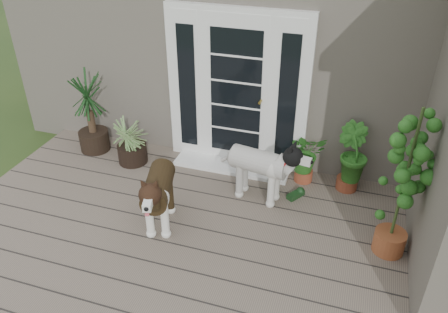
% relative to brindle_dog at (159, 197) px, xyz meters
% --- Properties ---
extents(deck, '(6.20, 4.60, 0.12)m').
position_rel_brindle_dog_xyz_m(deck, '(0.62, -0.60, -0.45)').
color(deck, '#6B5B4C').
rests_on(deck, ground).
extents(house_main, '(7.40, 4.00, 3.10)m').
position_rel_brindle_dog_xyz_m(house_main, '(0.62, 3.65, 1.04)').
color(house_main, '#665E54').
rests_on(house_main, ground).
extents(door_unit, '(1.90, 0.14, 2.15)m').
position_rel_brindle_dog_xyz_m(door_unit, '(0.42, 1.60, 0.68)').
color(door_unit, white).
rests_on(door_unit, deck).
extents(door_step, '(1.60, 0.40, 0.05)m').
position_rel_brindle_dog_xyz_m(door_step, '(0.42, 1.40, -0.37)').
color(door_step, white).
rests_on(door_step, deck).
extents(brindle_dog, '(0.65, 1.02, 0.78)m').
position_rel_brindle_dog_xyz_m(brindle_dog, '(0.00, 0.00, 0.00)').
color(brindle_dog, '#382814').
rests_on(brindle_dog, deck).
extents(white_dog, '(0.99, 0.55, 0.78)m').
position_rel_brindle_dog_xyz_m(white_dog, '(0.94, 0.84, -0.00)').
color(white_dog, white).
rests_on(white_dog, deck).
extents(spider_plant, '(0.79, 0.79, 0.72)m').
position_rel_brindle_dog_xyz_m(spider_plant, '(-0.96, 1.12, -0.03)').
color(spider_plant, '#81A062').
rests_on(spider_plant, deck).
extents(yucca, '(1.00, 1.00, 1.18)m').
position_rel_brindle_dog_xyz_m(yucca, '(-1.65, 1.26, 0.20)').
color(yucca, black).
rests_on(yucca, deck).
extents(herb_a, '(0.66, 0.66, 0.62)m').
position_rel_brindle_dog_xyz_m(herb_a, '(1.42, 1.40, -0.08)').
color(herb_a, '#1B5C1A').
rests_on(herb_a, deck).
extents(herb_b, '(0.65, 0.65, 0.69)m').
position_rel_brindle_dog_xyz_m(herb_b, '(1.99, 1.39, -0.05)').
color(herb_b, '#195618').
rests_on(herb_b, deck).
extents(herb_c, '(0.48, 0.48, 0.60)m').
position_rel_brindle_dog_xyz_m(herb_c, '(3.00, 1.24, -0.09)').
color(herb_c, '#295819').
rests_on(herb_c, deck).
extents(sapling, '(0.53, 0.53, 1.77)m').
position_rel_brindle_dog_xyz_m(sapling, '(2.51, 0.35, 0.49)').
color(sapling, '#195A1B').
rests_on(sapling, deck).
extents(clog_left, '(0.24, 0.37, 0.10)m').
position_rel_brindle_dog_xyz_m(clog_left, '(1.08, 1.10, -0.34)').
color(clog_left, '#143218').
rests_on(clog_left, deck).
extents(clog_right, '(0.26, 0.31, 0.08)m').
position_rel_brindle_dog_xyz_m(clog_right, '(1.40, 1.00, -0.35)').
color(clog_right, '#153516').
rests_on(clog_right, deck).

